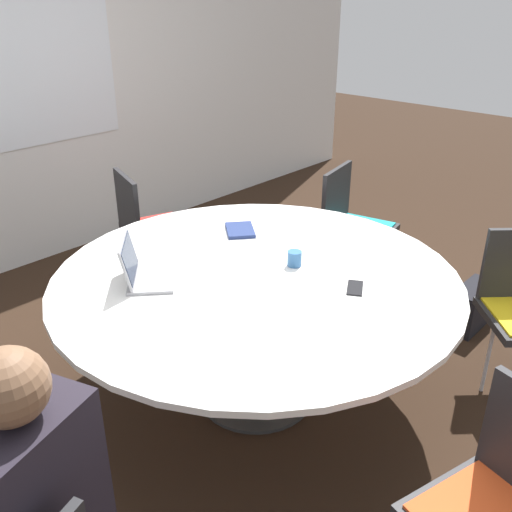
{
  "coord_description": "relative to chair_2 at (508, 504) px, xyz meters",
  "views": [
    {
      "loc": [
        -1.79,
        -1.64,
        1.99
      ],
      "look_at": [
        0.0,
        0.0,
        0.82
      ],
      "focal_mm": 40.0,
      "sensor_mm": 36.0,
      "label": 1
    }
  ],
  "objects": [
    {
      "name": "ground_plane",
      "position": [
        0.32,
        1.36,
        -0.52
      ],
      "size": [
        16.0,
        16.0,
        0.0
      ],
      "primitive_type": "plane",
      "color": "black"
    },
    {
      "name": "wall_back",
      "position": [
        0.32,
        3.78,
        0.84
      ],
      "size": [
        8.0,
        0.07,
        2.7
      ],
      "color": "silver",
      "rests_on": "ground_plane"
    },
    {
      "name": "conference_table",
      "position": [
        0.32,
        1.36,
        0.11
      ],
      "size": [
        1.95,
        1.95,
        0.72
      ],
      "color": "#333333",
      "rests_on": "ground_plane"
    },
    {
      "name": "chair_2",
      "position": [
        0.0,
        0.0,
        0.0
      ],
      "size": [
        0.52,
        0.54,
        0.86
      ],
      "rotation": [
        0.0,
        0.0,
        7.58
      ],
      "color": "#262628",
      "rests_on": "ground_plane"
    },
    {
      "name": "chair_4",
      "position": [
        1.68,
        1.71,
        0.0
      ],
      "size": [
        0.52,
        0.5,
        0.86
      ],
      "rotation": [
        0.0,
        0.0,
        9.63
      ],
      "color": "#262628",
      "rests_on": "ground_plane"
    },
    {
      "name": "chair_5",
      "position": [
        0.69,
        2.72,
        0.0
      ],
      "size": [
        0.54,
        0.55,
        0.86
      ],
      "rotation": [
        0.0,
        0.0,
        10.68
      ],
      "color": "#262628",
      "rests_on": "ground_plane"
    },
    {
      "name": "person_1",
      "position": [
        -1.07,
        0.91,
        0.19
      ],
      "size": [
        0.41,
        0.34,
        1.21
      ],
      "rotation": [
        0.0,
        0.0,
        6.61
      ],
      "color": "#231E28",
      "rests_on": "ground_plane"
    },
    {
      "name": "laptop",
      "position": [
        -0.08,
        1.72,
        0.26
      ],
      "size": [
        0.38,
        0.38,
        0.21
      ],
      "rotation": [
        0.0,
        0.0,
        0.84
      ],
      "color": "#99999E",
      "rests_on": "conference_table"
    },
    {
      "name": "spiral_notebook",
      "position": [
        0.64,
        1.79,
        0.22
      ],
      "size": [
        0.25,
        0.26,
        0.02
      ],
      "color": "navy",
      "rests_on": "conference_table"
    },
    {
      "name": "coffee_cup",
      "position": [
        0.52,
        1.29,
        0.24
      ],
      "size": [
        0.07,
        0.07,
        0.08
      ],
      "color": "#33669E",
      "rests_on": "conference_table"
    },
    {
      "name": "cell_phone",
      "position": [
        0.52,
        0.94,
        0.21
      ],
      "size": [
        0.16,
        0.13,
        0.01
      ],
      "color": "black",
      "rests_on": "conference_table"
    },
    {
      "name": "handbag",
      "position": [
        1.75,
        0.82,
        -0.38
      ],
      "size": [
        0.36,
        0.16,
        0.28
      ],
      "color": "black",
      "rests_on": "ground_plane"
    }
  ]
}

